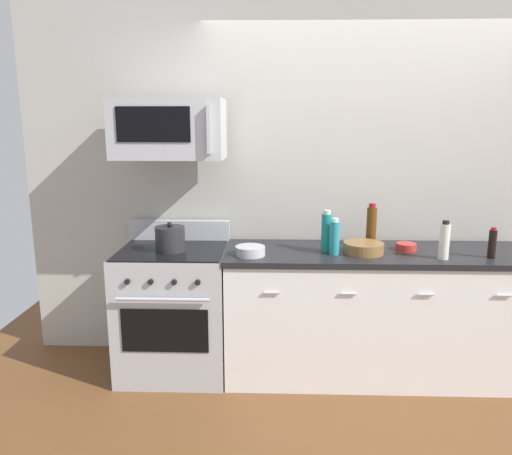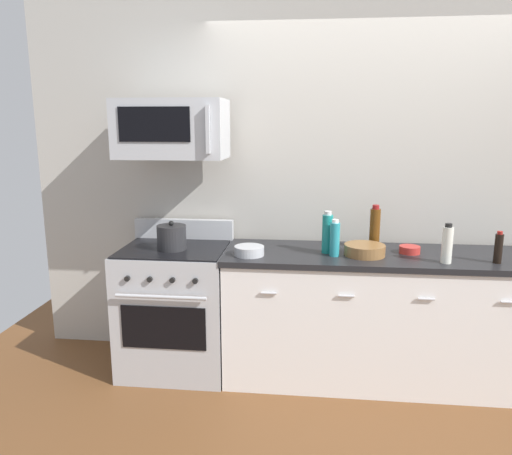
{
  "view_description": "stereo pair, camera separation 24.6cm",
  "coord_description": "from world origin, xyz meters",
  "px_view_note": "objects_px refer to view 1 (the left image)",
  "views": [
    {
      "loc": [
        -0.74,
        -3.31,
        1.79
      ],
      "look_at": [
        -0.85,
        -0.05,
        1.09
      ],
      "focal_mm": 34.32,
      "sensor_mm": 36.0,
      "label": 1
    },
    {
      "loc": [
        -0.49,
        -3.29,
        1.79
      ],
      "look_at": [
        -0.85,
        -0.05,
        1.09
      ],
      "focal_mm": 34.32,
      "sensor_mm": 36.0,
      "label": 2
    }
  ],
  "objects_px": {
    "bowl_steel_prep": "(250,250)",
    "bowl_wooden_salad": "(363,247)",
    "bowl_red_small": "(406,247)",
    "bottle_dish_soap": "(335,237)",
    "bottle_sparkling_teal": "(327,232)",
    "bottle_soy_sauce_dark": "(492,244)",
    "bottle_vinegar_white": "(444,241)",
    "bottle_wine_amber": "(371,226)",
    "microwave": "(169,129)",
    "stockpot": "(170,239)",
    "range_oven": "(174,310)"
  },
  "relations": [
    {
      "from": "bowl_steel_prep",
      "to": "bowl_wooden_salad",
      "type": "bearing_deg",
      "value": 6.12
    },
    {
      "from": "bowl_wooden_salad",
      "to": "bowl_red_small",
      "type": "bearing_deg",
      "value": 16.05
    },
    {
      "from": "bottle_dish_soap",
      "to": "bowl_steel_prep",
      "type": "relative_size",
      "value": 1.24
    },
    {
      "from": "bottle_sparkling_teal",
      "to": "bowl_wooden_salad",
      "type": "distance_m",
      "value": 0.27
    },
    {
      "from": "bottle_soy_sauce_dark",
      "to": "bowl_steel_prep",
      "type": "distance_m",
      "value": 1.59
    },
    {
      "from": "bottle_soy_sauce_dark",
      "to": "bottle_vinegar_white",
      "type": "xyz_separation_m",
      "value": [
        -0.32,
        -0.03,
        0.02
      ]
    },
    {
      "from": "bottle_wine_amber",
      "to": "bottle_sparkling_teal",
      "type": "xyz_separation_m",
      "value": [
        -0.33,
        -0.15,
        -0.01
      ]
    },
    {
      "from": "bottle_soy_sauce_dark",
      "to": "bowl_steel_prep",
      "type": "bearing_deg",
      "value": 179.49
    },
    {
      "from": "microwave",
      "to": "stockpot",
      "type": "relative_size",
      "value": 3.64
    },
    {
      "from": "range_oven",
      "to": "bottle_sparkling_teal",
      "type": "height_order",
      "value": "bottle_sparkling_teal"
    },
    {
      "from": "bowl_red_small",
      "to": "stockpot",
      "type": "distance_m",
      "value": 1.64
    },
    {
      "from": "bowl_red_small",
      "to": "bottle_wine_amber",
      "type": "bearing_deg",
      "value": 156.53
    },
    {
      "from": "range_oven",
      "to": "microwave",
      "type": "bearing_deg",
      "value": 89.71
    },
    {
      "from": "microwave",
      "to": "bottle_soy_sauce_dark",
      "type": "relative_size",
      "value": 3.6
    },
    {
      "from": "bottle_sparkling_teal",
      "to": "bowl_red_small",
      "type": "relative_size",
      "value": 2.07
    },
    {
      "from": "range_oven",
      "to": "bowl_steel_prep",
      "type": "xyz_separation_m",
      "value": [
        0.56,
        -0.14,
        0.48
      ]
    },
    {
      "from": "bottle_sparkling_teal",
      "to": "stockpot",
      "type": "height_order",
      "value": "bottle_sparkling_teal"
    },
    {
      "from": "bottle_vinegar_white",
      "to": "bowl_steel_prep",
      "type": "bearing_deg",
      "value": 177.9
    },
    {
      "from": "bottle_sparkling_teal",
      "to": "bowl_wooden_salad",
      "type": "relative_size",
      "value": 1.06
    },
    {
      "from": "microwave",
      "to": "bottle_vinegar_white",
      "type": "height_order",
      "value": "microwave"
    },
    {
      "from": "bowl_wooden_salad",
      "to": "bowl_steel_prep",
      "type": "bearing_deg",
      "value": -173.88
    },
    {
      "from": "bottle_wine_amber",
      "to": "bottle_vinegar_white",
      "type": "distance_m",
      "value": 0.52
    },
    {
      "from": "bottle_vinegar_white",
      "to": "bowl_wooden_salad",
      "type": "distance_m",
      "value": 0.52
    },
    {
      "from": "bowl_wooden_salad",
      "to": "bottle_sparkling_teal",
      "type": "bearing_deg",
      "value": 170.44
    },
    {
      "from": "range_oven",
      "to": "bottle_dish_soap",
      "type": "distance_m",
      "value": 1.26
    },
    {
      "from": "microwave",
      "to": "bottle_soy_sauce_dark",
      "type": "height_order",
      "value": "microwave"
    },
    {
      "from": "bowl_wooden_salad",
      "to": "stockpot",
      "type": "relative_size",
      "value": 1.33
    },
    {
      "from": "bottle_sparkling_teal",
      "to": "bowl_wooden_salad",
      "type": "bearing_deg",
      "value": -9.56
    },
    {
      "from": "bottle_wine_amber",
      "to": "bottle_dish_soap",
      "type": "relative_size",
      "value": 1.26
    },
    {
      "from": "microwave",
      "to": "bowl_steel_prep",
      "type": "xyz_separation_m",
      "value": [
        0.56,
        -0.19,
        -0.8
      ]
    },
    {
      "from": "bottle_sparkling_teal",
      "to": "bowl_steel_prep",
      "type": "xyz_separation_m",
      "value": [
        -0.52,
        -0.12,
        -0.1
      ]
    },
    {
      "from": "range_oven",
      "to": "bowl_wooden_salad",
      "type": "bearing_deg",
      "value": -2.58
    },
    {
      "from": "bowl_red_small",
      "to": "range_oven",
      "type": "bearing_deg",
      "value": -178.95
    },
    {
      "from": "microwave",
      "to": "bottle_wine_amber",
      "type": "relative_size",
      "value": 2.38
    },
    {
      "from": "bottle_sparkling_teal",
      "to": "bowl_steel_prep",
      "type": "height_order",
      "value": "bottle_sparkling_teal"
    },
    {
      "from": "range_oven",
      "to": "microwave",
      "type": "relative_size",
      "value": 1.44
    },
    {
      "from": "stockpot",
      "to": "bowl_red_small",
      "type": "bearing_deg",
      "value": 2.91
    },
    {
      "from": "bottle_dish_soap",
      "to": "bottle_soy_sauce_dark",
      "type": "bearing_deg",
      "value": -3.16
    },
    {
      "from": "bowl_red_small",
      "to": "bowl_steel_prep",
      "type": "height_order",
      "value": "bowl_steel_prep"
    },
    {
      "from": "bottle_vinegar_white",
      "to": "bowl_steel_prep",
      "type": "height_order",
      "value": "bottle_vinegar_white"
    },
    {
      "from": "bottle_soy_sauce_dark",
      "to": "range_oven",
      "type": "bearing_deg",
      "value": 175.83
    },
    {
      "from": "bottle_sparkling_teal",
      "to": "microwave",
      "type": "bearing_deg",
      "value": 176.67
    },
    {
      "from": "bottle_vinegar_white",
      "to": "bowl_red_small",
      "type": "distance_m",
      "value": 0.3
    },
    {
      "from": "microwave",
      "to": "bottle_wine_amber",
      "type": "distance_m",
      "value": 1.57
    },
    {
      "from": "bowl_steel_prep",
      "to": "stockpot",
      "type": "bearing_deg",
      "value": 170.9
    },
    {
      "from": "bottle_wine_amber",
      "to": "bowl_steel_prep",
      "type": "height_order",
      "value": "bottle_wine_amber"
    },
    {
      "from": "bottle_vinegar_white",
      "to": "bowl_red_small",
      "type": "xyz_separation_m",
      "value": [
        -0.18,
        0.22,
        -0.1
      ]
    },
    {
      "from": "bottle_soy_sauce_dark",
      "to": "bowl_steel_prep",
      "type": "relative_size",
      "value": 1.03
    },
    {
      "from": "bottle_dish_soap",
      "to": "bottle_sparkling_teal",
      "type": "bearing_deg",
      "value": 119.4
    },
    {
      "from": "bowl_wooden_salad",
      "to": "stockpot",
      "type": "distance_m",
      "value": 1.33
    }
  ]
}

